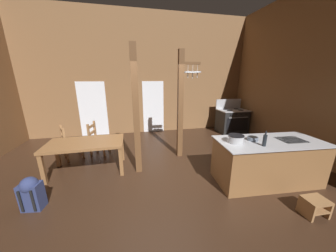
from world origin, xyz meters
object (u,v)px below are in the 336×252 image
Objects in this scene: ladderback_chair_by_post at (97,139)px; mixing_bowl_on_counter at (253,139)px; backpack at (31,192)px; kitchen_island at (267,161)px; bottle_tall_on_counter at (265,140)px; step_stool at (315,206)px; stockpot_on_counter at (236,139)px; dining_table at (86,145)px; ladderback_chair_near_window at (70,143)px; stove_range at (232,121)px.

mixing_bowl_on_counter reaches higher than ladderback_chair_by_post.
kitchen_island is at bearing -1.83° from backpack.
mixing_bowl_on_counter is at bearing 90.53° from bottle_tall_on_counter.
bottle_tall_on_counter is (-0.41, 0.80, 0.87)m from step_stool.
step_stool is at bearing -40.30° from ladderback_chair_by_post.
mixing_bowl_on_counter is (0.42, 0.04, -0.04)m from stockpot_on_counter.
dining_table is 3.33m from stockpot_on_counter.
kitchen_island is 5.88× the size of stockpot_on_counter.
ladderback_chair_near_window is at bearing 88.88° from backpack.
bottle_tall_on_counter is at bearing -4.84° from backpack.
dining_table reaches higher than step_stool.
step_stool is 0.98× the size of stockpot_on_counter.
dining_table is 4.51× the size of stockpot_on_counter.
backpack is at bearing 179.46° from mixing_bowl_on_counter.
ladderback_chair_by_post reaches higher than backpack.
stockpot_on_counter reaches higher than ladderback_chair_by_post.
step_stool is at bearing -34.37° from ladderback_chair_near_window.
bottle_tall_on_counter is at bearing 117.03° from step_stool.
ladderback_chair_near_window is 4.25m from stockpot_on_counter.
ladderback_chair_by_post is 4.09m from mixing_bowl_on_counter.
dining_table is 1.80× the size of ladderback_chair_by_post.
ladderback_chair_by_post is at bearing 147.95° from mixing_bowl_on_counter.
mixing_bowl_on_counter reaches higher than ladderback_chair_near_window.
bottle_tall_on_counter is at bearing -22.94° from dining_table.
step_stool is 1.59m from stockpot_on_counter.
backpack is at bearing 178.17° from kitchen_island.
step_stool is 4.56m from dining_table.
bottle_tall_on_counter reaches higher than kitchen_island.
ladderback_chair_by_post is 4.27m from bottle_tall_on_counter.
stove_range is (1.26, 3.31, 0.02)m from kitchen_island.
ladderback_chair_near_window is 0.70m from ladderback_chair_by_post.
dining_table is at bearing -158.25° from stove_range.
dining_table is (-5.11, -2.04, 0.17)m from stove_range.
stove_range is at bearing 21.75° from dining_table.
ladderback_chair_near_window is 4.75m from bottle_tall_on_counter.
step_stool is 0.22× the size of dining_table.
step_stool is 0.62× the size of backpack.
stove_range is at bearing 11.86° from ladderback_chair_by_post.
ladderback_chair_near_window is 4.59m from mixing_bowl_on_counter.
backpack is (-5.75, -3.17, -0.17)m from stove_range.
kitchen_island is at bearing -5.14° from stockpot_on_counter.
dining_table is at bearing 161.64° from kitchen_island.
backpack is at bearing 178.85° from stockpot_on_counter.
ladderback_chair_near_window is at bearing 154.90° from kitchen_island.
kitchen_island is 4.06m from dining_table.
kitchen_island is at bearing -25.10° from ladderback_chair_near_window.
dining_table is 2.87× the size of backpack.
ladderback_chair_by_post reaches higher than kitchen_island.
ladderback_chair_by_post is (-3.85, 3.26, 0.27)m from step_stool.
ladderback_chair_near_window reaches higher than dining_table.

